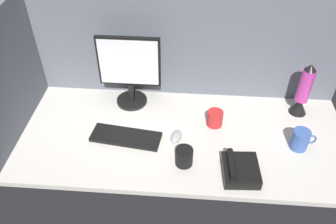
# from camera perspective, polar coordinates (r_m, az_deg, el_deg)

# --- Properties ---
(ground_plane) EXTENTS (1.80, 0.80, 0.03)m
(ground_plane) POSITION_cam_1_polar(r_m,az_deg,el_deg) (1.92, 1.85, -3.70)
(ground_plane) COLOR beige
(cubicle_wall_back) EXTENTS (1.80, 0.05, 0.65)m
(cubicle_wall_back) POSITION_cam_1_polar(r_m,az_deg,el_deg) (2.02, 2.64, 10.75)
(cubicle_wall_back) COLOR #565B66
(cubicle_wall_back) RESTS_ON ground_plane
(cubicle_wall_side) EXTENTS (0.05, 0.80, 0.65)m
(cubicle_wall_side) POSITION_cam_1_polar(r_m,az_deg,el_deg) (1.93, -24.88, 5.21)
(cubicle_wall_side) COLOR #565B66
(cubicle_wall_side) RESTS_ON ground_plane
(monitor) EXTENTS (0.35, 0.18, 0.43)m
(monitor) POSITION_cam_1_polar(r_m,az_deg,el_deg) (1.99, -6.28, 6.96)
(monitor) COLOR black
(monitor) RESTS_ON ground_plane
(keyboard) EXTENTS (0.38, 0.18, 0.02)m
(keyboard) POSITION_cam_1_polar(r_m,az_deg,el_deg) (1.89, -6.85, -4.03)
(keyboard) COLOR black
(keyboard) RESTS_ON ground_plane
(mouse) EXTENTS (0.08, 0.11, 0.03)m
(mouse) POSITION_cam_1_polar(r_m,az_deg,el_deg) (1.87, 1.35, -3.96)
(mouse) COLOR #99999E
(mouse) RESTS_ON ground_plane
(mug_ceramic_blue) EXTENTS (0.13, 0.09, 0.11)m
(mug_ceramic_blue) POSITION_cam_1_polar(r_m,az_deg,el_deg) (1.92, 20.70, -4.21)
(mug_ceramic_blue) COLOR #38569E
(mug_ceramic_blue) RESTS_ON ground_plane
(mug_red_plastic) EXTENTS (0.09, 0.09, 0.09)m
(mug_red_plastic) POSITION_cam_1_polar(r_m,az_deg,el_deg) (1.95, 7.62, -1.01)
(mug_red_plastic) COLOR red
(mug_red_plastic) RESTS_ON ground_plane
(mug_black_travel) EXTENTS (0.09, 0.09, 0.10)m
(mug_black_travel) POSITION_cam_1_polar(r_m,az_deg,el_deg) (1.73, 2.64, -7.25)
(mug_black_travel) COLOR black
(mug_black_travel) RESTS_ON ground_plane
(lava_lamp) EXTENTS (0.10, 0.10, 0.33)m
(lava_lamp) POSITION_cam_1_polar(r_m,az_deg,el_deg) (2.09, 21.05, 2.86)
(lava_lamp) COLOR black
(lava_lamp) RESTS_ON ground_plane
(desk_phone) EXTENTS (0.18, 0.20, 0.09)m
(desk_phone) POSITION_cam_1_polar(r_m,az_deg,el_deg) (1.73, 11.57, -9.16)
(desk_phone) COLOR black
(desk_phone) RESTS_ON ground_plane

